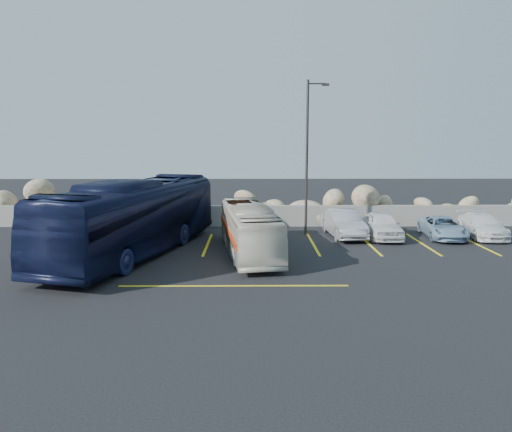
{
  "coord_description": "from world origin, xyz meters",
  "views": [
    {
      "loc": [
        -0.36,
        -16.53,
        5.13
      ],
      "look_at": [
        -0.19,
        4.0,
        1.86
      ],
      "focal_mm": 35.0,
      "sensor_mm": 36.0,
      "label": 1
    }
  ],
  "objects_px": {
    "vintage_bus": "(249,230)",
    "car_b": "(344,223)",
    "tour_coach": "(135,218)",
    "lamppost": "(308,153)",
    "car_a": "(382,225)",
    "car_c": "(482,225)",
    "car_d": "(443,227)"
  },
  "relations": [
    {
      "from": "vintage_bus",
      "to": "car_b",
      "type": "xyz_separation_m",
      "value": [
        4.87,
        3.86,
        -0.4
      ]
    },
    {
      "from": "tour_coach",
      "to": "lamppost",
      "type": "bearing_deg",
      "value": 45.3
    },
    {
      "from": "lamppost",
      "to": "car_a",
      "type": "distance_m",
      "value": 5.32
    },
    {
      "from": "lamppost",
      "to": "vintage_bus",
      "type": "height_order",
      "value": "lamppost"
    },
    {
      "from": "car_b",
      "to": "car_c",
      "type": "relative_size",
      "value": 1.03
    },
    {
      "from": "car_a",
      "to": "car_d",
      "type": "relative_size",
      "value": 1.01
    },
    {
      "from": "vintage_bus",
      "to": "lamppost",
      "type": "bearing_deg",
      "value": 48.08
    },
    {
      "from": "car_a",
      "to": "tour_coach",
      "type": "bearing_deg",
      "value": -161.09
    },
    {
      "from": "lamppost",
      "to": "car_d",
      "type": "height_order",
      "value": "lamppost"
    },
    {
      "from": "tour_coach",
      "to": "car_c",
      "type": "relative_size",
      "value": 2.89
    },
    {
      "from": "car_c",
      "to": "vintage_bus",
      "type": "bearing_deg",
      "value": -158.26
    },
    {
      "from": "lamppost",
      "to": "vintage_bus",
      "type": "distance_m",
      "value": 6.3
    },
    {
      "from": "tour_coach",
      "to": "car_d",
      "type": "xyz_separation_m",
      "value": [
        14.91,
        3.57,
        -1.11
      ]
    },
    {
      "from": "car_a",
      "to": "car_c",
      "type": "distance_m",
      "value": 5.25
    },
    {
      "from": "car_a",
      "to": "car_b",
      "type": "bearing_deg",
      "value": 171.65
    },
    {
      "from": "car_b",
      "to": "vintage_bus",
      "type": "bearing_deg",
      "value": -147.18
    },
    {
      "from": "tour_coach",
      "to": "car_b",
      "type": "bearing_deg",
      "value": 37.36
    },
    {
      "from": "tour_coach",
      "to": "car_a",
      "type": "bearing_deg",
      "value": 32.52
    },
    {
      "from": "tour_coach",
      "to": "car_a",
      "type": "relative_size",
      "value": 3.01
    },
    {
      "from": "lamppost",
      "to": "car_d",
      "type": "bearing_deg",
      "value": -8.28
    },
    {
      "from": "car_c",
      "to": "car_b",
      "type": "bearing_deg",
      "value": -176.38
    },
    {
      "from": "car_a",
      "to": "lamppost",
      "type": "bearing_deg",
      "value": 167.23
    },
    {
      "from": "car_d",
      "to": "car_a",
      "type": "bearing_deg",
      "value": -174.99
    },
    {
      "from": "car_c",
      "to": "lamppost",
      "type": "bearing_deg",
      "value": 179.71
    },
    {
      "from": "car_a",
      "to": "car_d",
      "type": "xyz_separation_m",
      "value": [
        3.12,
        -0.01,
        -0.13
      ]
    },
    {
      "from": "vintage_bus",
      "to": "car_d",
      "type": "bearing_deg",
      "value": 11.51
    },
    {
      "from": "lamppost",
      "to": "tour_coach",
      "type": "xyz_separation_m",
      "value": [
        -8.03,
        -4.57,
        -2.65
      ]
    },
    {
      "from": "lamppost",
      "to": "car_c",
      "type": "distance_m",
      "value": 9.76
    },
    {
      "from": "lamppost",
      "to": "car_b",
      "type": "xyz_separation_m",
      "value": [
        1.84,
        -0.64,
        -3.6
      ]
    },
    {
      "from": "car_c",
      "to": "car_d",
      "type": "distance_m",
      "value": 2.14
    },
    {
      "from": "car_b",
      "to": "car_a",
      "type": "bearing_deg",
      "value": -15.95
    },
    {
      "from": "lamppost",
      "to": "car_c",
      "type": "height_order",
      "value": "lamppost"
    }
  ]
}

